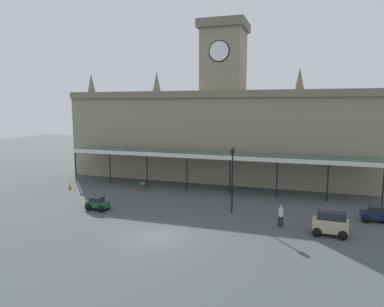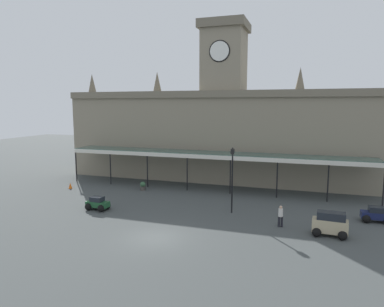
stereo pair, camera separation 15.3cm
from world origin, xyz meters
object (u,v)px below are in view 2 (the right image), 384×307
object	(u,v)px
car_green_sedan	(98,204)
traffic_cone	(70,186)
car_navy_estate	(377,215)
car_beige_van	(330,225)
victorian_lamppost	(232,173)
pedestrian_crossing_forecourt	(281,215)
planter_near_kerb	(143,186)

from	to	relation	value
car_green_sedan	traffic_cone	bearing A→B (deg)	141.67
car_navy_estate	car_beige_van	xyz separation A→B (m)	(-3.73, -4.38, 0.24)
victorian_lamppost	traffic_cone	xyz separation A→B (m)	(-19.04, 3.04, -3.17)
car_navy_estate	victorian_lamppost	world-z (taller)	victorian_lamppost
car_green_sedan	pedestrian_crossing_forecourt	size ratio (longest dim) A/B	1.25
traffic_cone	car_beige_van	bearing A→B (deg)	-12.91
car_beige_van	victorian_lamppost	world-z (taller)	victorian_lamppost
car_beige_van	planter_near_kerb	world-z (taller)	car_beige_van
planter_near_kerb	car_green_sedan	bearing A→B (deg)	-94.63
car_green_sedan	victorian_lamppost	distance (m)	12.29
planter_near_kerb	victorian_lamppost	bearing A→B (deg)	-24.04
car_green_sedan	victorian_lamppost	xyz separation A→B (m)	(11.57, 2.87, 2.99)
car_beige_van	car_green_sedan	bearing A→B (deg)	179.30
victorian_lamppost	car_navy_estate	bearing A→B (deg)	6.32
traffic_cone	victorian_lamppost	bearing A→B (deg)	-9.06
car_beige_van	pedestrian_crossing_forecourt	xyz separation A→B (m)	(-3.49, 0.83, 0.10)
car_beige_van	victorian_lamppost	size ratio (longest dim) A/B	0.43
victorian_lamppost	traffic_cone	distance (m)	19.54
car_navy_estate	planter_near_kerb	size ratio (longest dim) A/B	2.37
car_green_sedan	car_navy_estate	size ratio (longest dim) A/B	0.92
car_green_sedan	planter_near_kerb	world-z (taller)	car_green_sedan
car_green_sedan	pedestrian_crossing_forecourt	xyz separation A→B (m)	(15.84, 0.60, 0.41)
pedestrian_crossing_forecourt	planter_near_kerb	distance (m)	16.82
car_beige_van	traffic_cone	xyz separation A→B (m)	(-26.80, 6.14, -0.48)
car_green_sedan	car_navy_estate	world-z (taller)	car_navy_estate
pedestrian_crossing_forecourt	car_green_sedan	bearing A→B (deg)	-177.85
victorian_lamppost	car_beige_van	bearing A→B (deg)	-21.82
car_green_sedan	car_navy_estate	distance (m)	23.43
car_green_sedan	victorian_lamppost	size ratio (longest dim) A/B	0.36
pedestrian_crossing_forecourt	car_beige_van	bearing A→B (deg)	-13.41
car_beige_van	pedestrian_crossing_forecourt	distance (m)	3.59
car_beige_van	pedestrian_crossing_forecourt	bearing A→B (deg)	166.59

